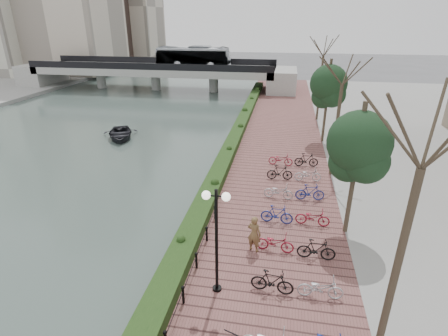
# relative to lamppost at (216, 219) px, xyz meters

# --- Properties ---
(river_water) EXTENTS (30.00, 130.00, 0.02)m
(river_water) POSITION_rel_lamppost_xyz_m (-17.49, 21.09, -3.68)
(river_water) COLOR #42534E
(river_water) RESTS_ON ground
(promenade) EXTENTS (8.00, 75.00, 0.50)m
(promenade) POSITION_rel_lamppost_xyz_m (1.51, 13.59, -3.44)
(promenade) COLOR brown
(promenade) RESTS_ON ground
(hedge) EXTENTS (1.10, 56.00, 0.60)m
(hedge) POSITION_rel_lamppost_xyz_m (-1.89, 16.09, -2.89)
(hedge) COLOR black
(hedge) RESTS_ON promenade
(chain_fence) EXTENTS (0.10, 14.10, 0.70)m
(chain_fence) POSITION_rel_lamppost_xyz_m (-1.09, -1.91, -2.84)
(chain_fence) COLOR black
(chain_fence) RESTS_ON promenade
(lamppost) EXTENTS (1.02, 0.32, 4.38)m
(lamppost) POSITION_rel_lamppost_xyz_m (0.00, 0.00, 0.00)
(lamppost) COLOR black
(lamppost) RESTS_ON promenade
(pedestrian) EXTENTS (0.75, 0.63, 1.77)m
(pedestrian) POSITION_rel_lamppost_xyz_m (1.17, 2.74, -2.31)
(pedestrian) COLOR brown
(pedestrian) RESTS_ON promenade
(bicycle_parking) EXTENTS (2.40, 17.32, 1.00)m
(bicycle_parking) POSITION_rel_lamppost_xyz_m (3.00, 5.33, -2.72)
(bicycle_parking) COLOR #B5B6BA
(bicycle_parking) RESTS_ON promenade
(street_trees) EXTENTS (3.20, 37.12, 6.80)m
(street_trees) POSITION_rel_lamppost_xyz_m (5.51, 8.78, -0.01)
(street_trees) COLOR #392D21
(street_trees) RESTS_ON promenade
(bridge) EXTENTS (36.00, 10.77, 6.50)m
(bridge) POSITION_rel_lamppost_xyz_m (-16.25, 41.09, -0.32)
(bridge) COLOR #999994
(bridge) RESTS_ON ground
(boat) EXTENTS (4.68, 5.33, 0.92)m
(boat) POSITION_rel_lamppost_xyz_m (-12.55, 18.01, -3.22)
(boat) COLOR #222227
(boat) RESTS_ON river_water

